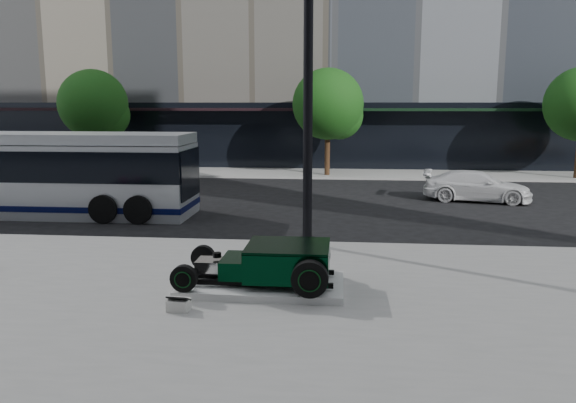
# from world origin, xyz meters

# --- Properties ---
(ground) EXTENTS (120.00, 120.00, 0.00)m
(ground) POSITION_xyz_m (0.00, 0.00, 0.00)
(ground) COLOR black
(ground) RESTS_ON ground
(sidewalk_near) EXTENTS (70.00, 17.00, 0.12)m
(sidewalk_near) POSITION_xyz_m (0.00, -10.50, 0.06)
(sidewalk_near) COLOR gray
(sidewalk_near) RESTS_ON ground
(sidewalk_far) EXTENTS (70.00, 4.00, 0.12)m
(sidewalk_far) POSITION_xyz_m (0.00, 14.00, 0.06)
(sidewalk_far) COLOR gray
(sidewalk_far) RESTS_ON ground
(street_trees) EXTENTS (29.80, 3.80, 5.70)m
(street_trees) POSITION_xyz_m (1.15, 13.07, 3.77)
(street_trees) COLOR black
(street_trees) RESTS_ON sidewalk_far
(display_plinth) EXTENTS (3.40, 1.80, 0.15)m
(display_plinth) POSITION_xyz_m (0.16, -6.17, 0.20)
(display_plinth) COLOR silver
(display_plinth) RESTS_ON sidewalk_near
(hot_rod) EXTENTS (3.22, 2.00, 0.81)m
(hot_rod) POSITION_xyz_m (0.49, -6.17, 0.70)
(hot_rod) COLOR black
(hot_rod) RESTS_ON display_plinth
(info_plaque) EXTENTS (0.42, 0.33, 0.31)m
(info_plaque) POSITION_xyz_m (-1.22, -7.60, 0.24)
(info_plaque) COLOR silver
(info_plaque) RESTS_ON sidewalk_near
(lamppost) EXTENTS (0.46, 0.46, 8.38)m
(lamppost) POSITION_xyz_m (0.87, -2.38, 3.99)
(lamppost) COLOR black
(lamppost) RESTS_ON sidewalk_near
(transit_bus) EXTENTS (12.12, 2.88, 2.92)m
(transit_bus) POSITION_xyz_m (-9.48, 1.61, 1.49)
(transit_bus) COLOR #B5BAC0
(transit_bus) RESTS_ON ground
(white_sedan) EXTENTS (4.52, 2.55, 1.23)m
(white_sedan) POSITION_xyz_m (7.30, 5.95, 0.62)
(white_sedan) COLOR silver
(white_sedan) RESTS_ON ground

